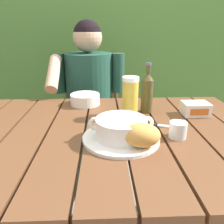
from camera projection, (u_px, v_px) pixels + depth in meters
dining_table at (105, 150)px, 0.91m from camera, size 1.32×0.88×0.74m
hedge_backdrop at (94, 20)px, 2.21m from camera, size 3.76×0.87×3.22m
chair_near_diner at (92, 114)px, 1.79m from camera, size 0.44×0.40×0.92m
person_eating at (89, 95)px, 1.53m from camera, size 0.48×0.47×1.18m
serving_plate at (122, 138)px, 0.81m from camera, size 0.28×0.28×0.01m
soup_bowl at (122, 127)px, 0.79m from camera, size 0.23×0.18×0.08m
bread_roll at (143, 135)px, 0.73m from camera, size 0.13×0.10×0.08m
beer_glass at (131, 97)px, 0.99m from camera, size 0.07×0.07×0.18m
beer_bottle at (148, 92)px, 1.05m from camera, size 0.06×0.06×0.24m
water_glass_small at (179, 130)px, 0.82m from camera, size 0.06×0.06×0.06m
butter_tub at (196, 109)px, 1.03m from camera, size 0.12×0.09×0.06m
table_knife at (158, 125)px, 0.92m from camera, size 0.14×0.07×0.01m
diner_bowl at (86, 99)px, 1.18m from camera, size 0.15×0.15×0.06m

